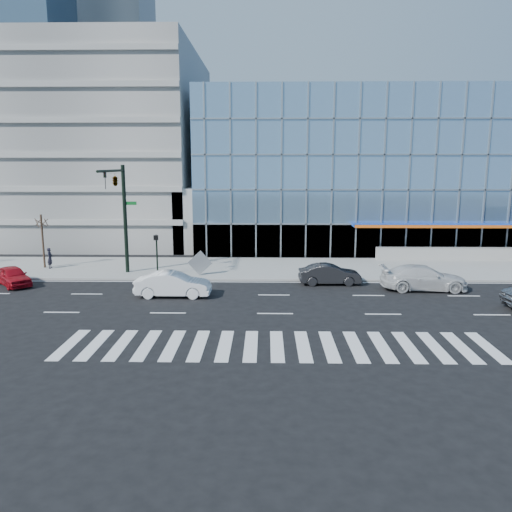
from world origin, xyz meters
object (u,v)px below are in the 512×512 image
Objects in this scene: street_tree_near at (41,222)px; white_suv at (423,278)px; ped_signal_post at (157,248)px; pedestrian at (50,258)px; traffic_signal at (118,193)px; white_sedan at (173,284)px; red_sedan at (13,276)px; dark_sedan at (330,274)px; tilted_panel at (200,263)px.

street_tree_near is 28.68m from white_suv.
ped_signal_post reaches higher than pedestrian.
traffic_signal is 4.96× the size of pedestrian.
red_sedan is at bearing 77.41° from white_sedan.
red_sedan is (-9.35, -2.74, -1.48)m from ped_signal_post.
white_suv is 3.46× the size of pedestrian.
white_suv reaches higher than red_sedan.
red_sedan is at bearing -160.99° from traffic_signal.
street_tree_near is 14.42m from white_sedan.
white_suv is 16.36m from white_sedan.
red_sedan is (-6.86, -2.36, -5.50)m from traffic_signal.
red_sedan is (-11.51, 2.64, -0.12)m from white_sedan.
ped_signal_post is 5.95m from white_sedan.
traffic_signal is 2.67× the size of ped_signal_post.
street_tree_near is at bearing 47.64° from red_sedan.
dark_sedan is (-6.00, 1.44, -0.11)m from white_suv.
street_tree_near is (-7.00, 2.93, -2.39)m from traffic_signal.
street_tree_near is 13.17m from tilted_panel.
street_tree_near is at bearing 164.94° from ped_signal_post.
ped_signal_post is 1.86× the size of pedestrian.
pedestrian is (-8.92, 2.30, -1.19)m from ped_signal_post.
traffic_signal is at bearing -171.48° from ped_signal_post.
street_tree_near is (-9.50, 2.56, 1.64)m from ped_signal_post.
tilted_panel is (3.14, 0.06, -1.08)m from ped_signal_post.
ped_signal_post is 3.32m from tilted_panel.
tilted_panel is (-15.26, 3.44, 0.26)m from white_suv.
traffic_signal is at bearing -24.94° from red_sedan.
ped_signal_post is at bearing 8.52° from traffic_signal.
red_sedan is 5.07m from pedestrian.
tilted_panel reaches higher than pedestrian.
traffic_signal is 2.06× the size of red_sedan.
white_sedan is 5.53m from tilted_panel.
traffic_signal reaches higher than pedestrian.
pedestrian is at bearing 76.77° from dark_sedan.
traffic_signal reaches higher than dark_sedan.
traffic_signal is at bearing -115.91° from pedestrian.
pedestrian is at bearing 157.39° from traffic_signal.
pedestrian is 12.28m from tilted_panel.
traffic_signal is 1.88× the size of dark_sedan.
ped_signal_post is 18.76m from white_suv.
tilted_panel is (12.50, 2.79, 0.40)m from red_sedan.
white_suv is at bearing -105.43° from dark_sedan.
traffic_signal reaches higher than ped_signal_post.
traffic_signal is 9.10m from red_sedan.
traffic_signal is at bearing -22.71° from street_tree_near.
white_sedan is (2.16, -5.38, -1.36)m from ped_signal_post.
white_sedan reaches higher than red_sedan.
dark_sedan is (10.24, 3.43, -0.08)m from white_sedan.
street_tree_near is at bearing 79.66° from white_suv.
white_suv is 15.64m from tilted_panel.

